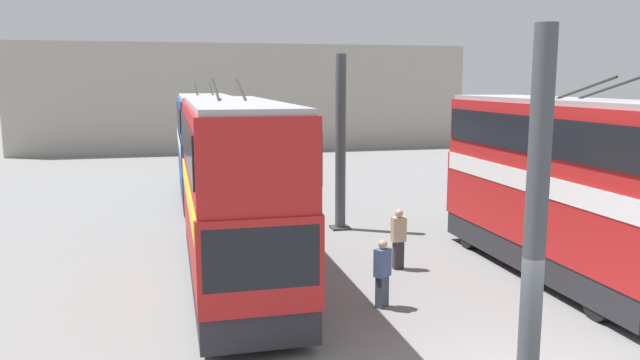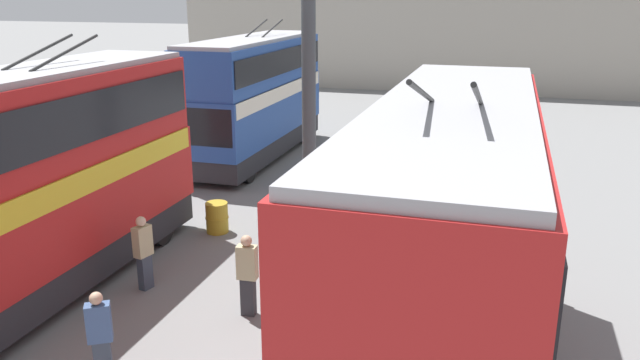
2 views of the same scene
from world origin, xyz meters
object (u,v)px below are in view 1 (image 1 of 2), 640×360
object	(u,v)px
person_aisle_foreground	(382,272)
oil_drum	(283,228)
person_by_right_row	(304,240)
bus_right_near	(235,184)
person_aisle_midway	(399,237)
bus_left_near	(562,177)
bus_right_far	(206,141)

from	to	relation	value
person_aisle_foreground	oil_drum	distance (m)	7.23
person_aisle_foreground	oil_drum	xyz separation A→B (m)	(7.11, 1.22, -0.48)
person_by_right_row	oil_drum	world-z (taller)	person_by_right_row
bus_right_near	person_aisle_foreground	distance (m)	4.59
person_aisle_midway	bus_right_near	bearing A→B (deg)	-88.40
bus_left_near	person_aisle_foreground	bearing A→B (deg)	101.89
bus_right_near	person_by_right_row	bearing A→B (deg)	-66.29
bus_right_near	oil_drum	bearing A→B (deg)	-24.64
bus_right_far	person_by_right_row	bearing A→B (deg)	-170.00
oil_drum	person_aisle_foreground	bearing A→B (deg)	-170.30
bus_left_near	person_by_right_row	bearing A→B (deg)	72.72
person_aisle_foreground	oil_drum	world-z (taller)	person_aisle_foreground
bus_left_near	oil_drum	world-z (taller)	bus_left_near
bus_left_near	oil_drum	xyz separation A→B (m)	(5.90, 6.95, -2.45)
bus_right_far	person_by_right_row	size ratio (longest dim) A/B	5.42
bus_right_near	bus_right_far	world-z (taller)	bus_right_near
person_by_right_row	oil_drum	distance (m)	3.76
oil_drum	person_by_right_row	bearing A→B (deg)	179.53
person_by_right_row	person_aisle_foreground	bearing A→B (deg)	123.94
bus_right_far	person_by_right_row	xyz separation A→B (m)	(-11.92, -2.10, -1.84)
bus_left_near	person_by_right_row	world-z (taller)	bus_left_near
bus_left_near	person_aisle_midway	distance (m)	4.94
bus_right_far	oil_drum	world-z (taller)	bus_right_far
person_aisle_midway	person_by_right_row	bearing A→B (deg)	-103.15
bus_right_near	bus_right_far	bearing A→B (deg)	0.00
person_aisle_midway	person_by_right_row	distance (m)	2.81
person_by_right_row	person_aisle_foreground	xyz separation A→B (m)	(-3.38, -1.25, -0.03)
bus_right_far	oil_drum	distance (m)	8.78
person_aisle_foreground	bus_left_near	bearing A→B (deg)	70.65
bus_right_near	person_aisle_midway	world-z (taller)	bus_right_near
person_by_right_row	person_aisle_foreground	world-z (taller)	person_by_right_row
bus_right_near	person_by_right_row	xyz separation A→B (m)	(0.92, -2.10, -1.92)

